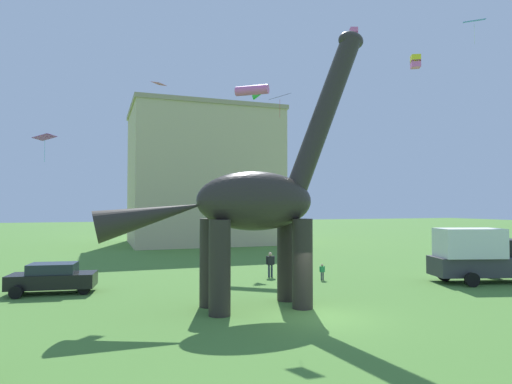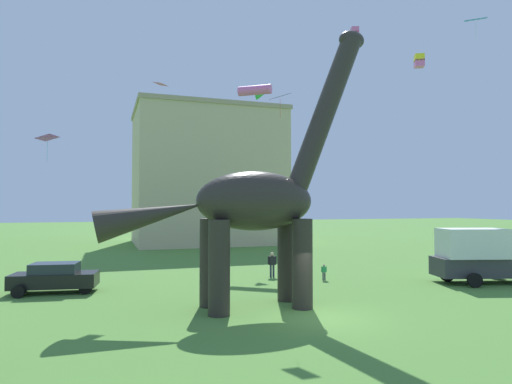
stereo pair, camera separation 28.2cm
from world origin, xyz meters
name	(u,v)px [view 1 (the left image)]	position (x,y,z in m)	size (l,w,h in m)	color
ground_plane	(323,317)	(0.00, 0.00, 0.00)	(240.00, 240.00, 0.00)	#4C7F33
dinosaur_sculpture	(254,201)	(-2.03, 2.59, 4.74)	(12.55, 2.66, 13.11)	#2D2823
parked_sedan_left	(53,278)	(-10.80, 9.09, 0.81)	(4.42, 2.39, 1.55)	black
parked_box_truck	(478,254)	(12.65, 4.25, 1.65)	(5.96, 3.55, 3.20)	#38383D
person_strolling_adult	(322,270)	(4.30, 8.07, 0.60)	(0.37, 0.16, 0.99)	#2D3347
person_near_flyer	(270,262)	(1.75, 10.23, 0.95)	(0.59, 0.26, 1.56)	#2D3347
kite_trailing	(159,84)	(-5.27, 10.67, 11.87)	(1.03, 1.04, 0.15)	pink
kite_near_low	(253,91)	(3.93, 19.80, 14.49)	(2.90, 3.03, 0.85)	pink
kite_apex	(474,21)	(7.14, -1.00, 12.79)	(1.13, 1.11, 1.16)	#287AE5
kite_mid_right	(45,137)	(-11.54, 11.55, 8.43)	(1.29, 1.47, 1.54)	purple
kite_drifting	(280,97)	(-0.33, 3.66, 9.85)	(0.90, 1.07, 1.17)	black
kite_far_right	(416,62)	(17.29, 15.13, 17.11)	(1.03, 1.03, 1.09)	yellow
kite_high_left	(354,33)	(4.12, 4.07, 13.73)	(0.49, 0.49, 0.55)	pink
background_building_block	(202,177)	(3.39, 37.27, 8.14)	(17.31, 13.63, 16.26)	#CCB78E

